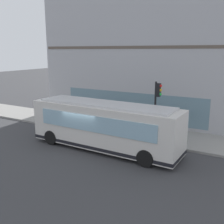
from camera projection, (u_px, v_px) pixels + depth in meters
name	position (u px, v px, depth m)	size (l,w,h in m)	color
ground	(87.00, 148.00, 17.67)	(120.00, 120.00, 0.00)	#38383A
sidewalk_curb	(120.00, 129.00, 21.57)	(4.05, 40.00, 0.15)	gray
building_corner	(149.00, 54.00, 25.26)	(7.86, 18.58, 11.91)	#A8A8AD
city_bus_nearside	(104.00, 126.00, 17.11)	(2.79, 10.10, 3.07)	silver
traffic_light_near_corner	(157.00, 100.00, 17.97)	(0.32, 0.49, 4.12)	black
fire_hydrant	(118.00, 124.00, 21.52)	(0.35, 0.35, 0.74)	yellow
pedestrian_by_light_pole	(42.00, 108.00, 24.44)	(0.32, 0.32, 1.75)	silver
pedestrian_near_building_entrance	(110.00, 120.00, 20.33)	(0.32, 0.32, 1.67)	silver
newspaper_vending_box	(138.00, 122.00, 21.56)	(0.44, 0.42, 0.90)	#BF3F19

